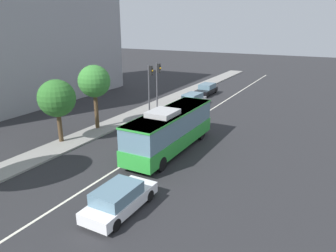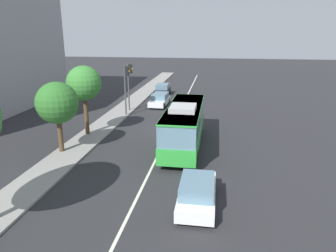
{
  "view_description": "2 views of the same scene",
  "coord_description": "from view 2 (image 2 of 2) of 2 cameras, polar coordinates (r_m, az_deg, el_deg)",
  "views": [
    {
      "loc": [
        -23.27,
        -12.17,
        9.28
      ],
      "look_at": [
        -1.63,
        -0.41,
        1.26
      ],
      "focal_mm": 33.72,
      "sensor_mm": 36.0,
      "label": 1
    },
    {
      "loc": [
        -26.34,
        -3.91,
        8.5
      ],
      "look_at": [
        -3.16,
        -0.34,
        1.45
      ],
      "focal_mm": 33.81,
      "sensor_mm": 36.0,
      "label": 2
    }
  ],
  "objects": [
    {
      "name": "sedan_white_ahead",
      "position": [
        16.35,
        5.3,
        -11.76
      ],
      "size": [
        4.51,
        1.83,
        1.46
      ],
      "rotation": [
        0.0,
        0.0,
        -0.0
      ],
      "color": "white",
      "rests_on": "ground_plane"
    },
    {
      "name": "traffic_light_mid_block",
      "position": [
        34.65,
        -6.94,
        8.41
      ],
      "size": [
        0.32,
        0.62,
        5.2
      ],
      "rotation": [
        0.0,
        0.0,
        -1.57
      ],
      "color": "#47474C",
      "rests_on": "ground_plane"
    },
    {
      "name": "sidewalk_kerb",
      "position": [
        29.49,
        -11.91,
        -0.26
      ],
      "size": [
        80.0,
        2.53,
        0.14
      ],
      "primitive_type": "cube",
      "color": "gray",
      "rests_on": "ground_plane"
    },
    {
      "name": "street_tree_kerbside_right",
      "position": [
        23.37,
        -19.36,
        3.9
      ],
      "size": [
        2.95,
        2.95,
        5.2
      ],
      "color": "#4C3823",
      "rests_on": "ground_plane"
    },
    {
      "name": "lane_centre_line",
      "position": [
        27.95,
        0.3,
        -0.97
      ],
      "size": [
        76.0,
        0.16,
        0.01
      ],
      "primitive_type": "cube",
      "color": "silver",
      "rests_on": "ground_plane"
    },
    {
      "name": "sedan_white",
      "position": [
        37.6,
        -1.49,
        4.78
      ],
      "size": [
        4.57,
        1.98,
        1.46
      ],
      "rotation": [
        0.0,
        0.0,
        3.1
      ],
      "color": "white",
      "rests_on": "ground_plane"
    },
    {
      "name": "street_tree_kerbside_left",
      "position": [
        26.8,
        -14.93,
        7.36
      ],
      "size": [
        2.85,
        2.85,
        5.87
      ],
      "color": "#4C3823",
      "rests_on": "ground_plane"
    },
    {
      "name": "ground_plane",
      "position": [
        27.96,
        0.3,
        -0.98
      ],
      "size": [
        160.0,
        160.0,
        0.0
      ],
      "primitive_type": "plane",
      "color": "#28282B"
    },
    {
      "name": "traffic_light_near_corner",
      "position": [
        32.69,
        -7.52,
        7.89
      ],
      "size": [
        0.34,
        0.62,
        5.2
      ],
      "rotation": [
        0.0,
        0.0,
        -1.5
      ],
      "color": "#47474C",
      "rests_on": "ground_plane"
    },
    {
      "name": "transit_bus",
      "position": [
        23.91,
        2.95,
        0.45
      ],
      "size": [
        10.01,
        2.52,
        3.46
      ],
      "rotation": [
        0.0,
        0.0,
        0.0
      ],
      "color": "green",
      "rests_on": "ground_plane"
    },
    {
      "name": "sedan_black",
      "position": [
        44.22,
        -1.02,
        6.59
      ],
      "size": [
        4.53,
        1.88,
        1.46
      ],
      "rotation": [
        0.0,
        0.0,
        3.16
      ],
      "color": "black",
      "rests_on": "ground_plane"
    }
  ]
}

